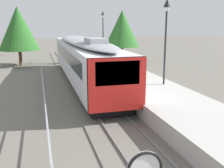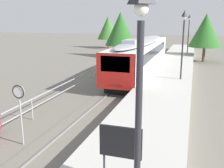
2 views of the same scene
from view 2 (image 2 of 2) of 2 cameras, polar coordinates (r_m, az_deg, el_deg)
The scene contains 13 objects.
ground_plane at distance 23.93m, azimuth -2.90°, elevation 0.58°, with size 160.00×160.00×0.00m, color #6B665B.
track_rails at distance 23.07m, azimuth 4.10°, elevation 0.15°, with size 3.20×60.00×0.14m.
commuter_train at distance 27.21m, azimuth 6.50°, elevation 6.72°, with size 2.82×19.14×3.74m.
station_platform at distance 22.48m, azimuth 12.20°, elevation 0.58°, with size 3.90×60.00×0.90m, color #B7B5AD.
platform_lamp_near_end at distance 4.41m, azimuth 6.09°, elevation 2.25°, with size 0.34×0.34×5.35m.
platform_lamp_mid_platform at distance 21.00m, azimuth 15.46°, elevation 11.00°, with size 0.34×0.34×5.35m.
platform_lamp_far_end at distance 37.72m, azimuth 16.57°, elevation 12.00°, with size 0.34×0.34×5.35m.
platform_notice_board at distance 7.31m, azimuth 1.89°, elevation -13.10°, with size 1.20×0.08×1.80m.
speed_limit_sign at distance 12.00m, azimuth -19.73°, elevation -3.32°, with size 0.61×0.10×2.81m.
carpark_fence at distance 15.23m, azimuth -17.24°, elevation -4.31°, with size 0.06×36.06×1.25m.
tree_behind_carpark at distance 39.42m, azimuth 1.88°, elevation 12.06°, with size 4.57×4.57×6.70m.
tree_behind_station_far at distance 36.89m, azimuth 19.90°, elevation 11.03°, with size 4.23×4.23×6.35m.
tree_distant_left at distance 52.31m, azimuth -0.86°, elevation 12.29°, with size 4.26×4.26×6.28m.
Camera 2 is at (5.14, 0.18, 5.51)m, focal length 41.58 mm.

